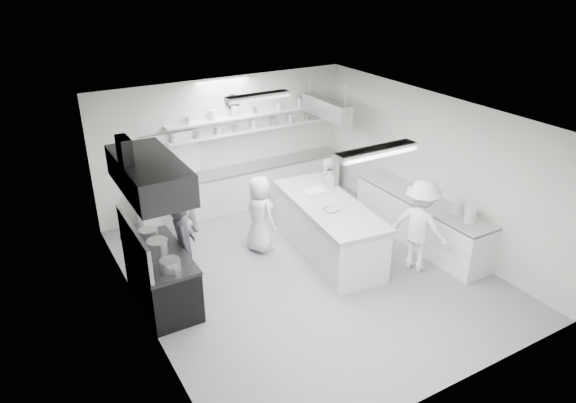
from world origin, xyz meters
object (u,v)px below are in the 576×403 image
prep_island (328,229)px  cook_back (179,200)px  right_counter (421,221)px  stove (162,279)px  cook_stove (183,245)px  back_counter (245,187)px

prep_island → cook_back: bearing=142.1°
right_counter → prep_island: size_ratio=1.16×
stove → cook_stove: bearing=23.3°
stove → cook_stove: size_ratio=1.05×
back_counter → cook_stove: size_ratio=2.92×
right_counter → cook_stove: bearing=170.3°
right_counter → cook_stove: 4.84m
stove → cook_back: size_ratio=1.12×
right_counter → cook_back: size_ratio=2.05×
cook_stove → cook_back: size_ratio=1.06×
right_counter → stove: bearing=173.5°
back_counter → prep_island: size_ratio=1.76×
prep_island → right_counter: bearing=-10.0°
back_counter → right_counter: right_counter is taller
back_counter → right_counter: 4.13m
cook_stove → cook_back: bearing=-1.0°
stove → back_counter: back_counter is taller
back_counter → cook_stove: cook_stove is taller
right_counter → prep_island: bearing=163.7°
back_counter → cook_stove: 3.56m
back_counter → stove: bearing=-136.0°
cook_stove → cook_back: (0.60, 1.92, -0.05)m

